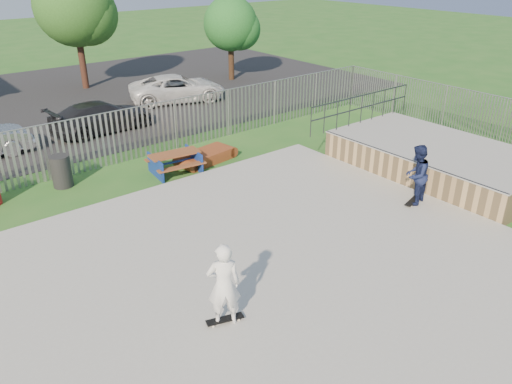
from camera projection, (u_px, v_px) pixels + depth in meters
ground at (239, 286)px, 11.83m from camera, size 120.00×120.00×0.00m
concrete_slab at (239, 283)px, 11.79m from camera, size 15.00×12.00×0.15m
quarter_pipe at (436, 159)px, 17.66m from camera, size 5.50×7.05×2.19m
fence at (175, 176)px, 15.19m from camera, size 26.04×16.02×2.00m
picnic_table at (175, 163)px, 17.80m from camera, size 1.94×1.66×0.75m
funbox at (206, 157)px, 18.82m from camera, size 2.17×1.32×0.41m
trash_bin_grey at (61, 171)px, 16.68m from camera, size 0.66×0.66×1.09m
parking_lot at (14, 109)px, 25.21m from camera, size 40.00×18.00×0.02m
car_dark at (101, 117)px, 21.82m from camera, size 4.68×2.18×1.32m
car_white at (178, 88)px, 26.28m from camera, size 5.45×3.72×1.39m
tree_mid at (74, 6)px, 27.28m from camera, size 4.35×4.35×6.71m
tree_right at (230, 24)px, 29.79m from camera, size 3.21×3.21×4.96m
skateboard_a at (412, 202)px, 15.42m from camera, size 0.82×0.39×0.08m
skateboard_b at (225, 320)px, 10.44m from camera, size 0.82×0.43×0.08m
skater_navy at (416, 175)px, 15.03m from camera, size 1.07×0.92×1.89m
skater_white at (224, 285)px, 10.05m from camera, size 0.82×0.72×1.89m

